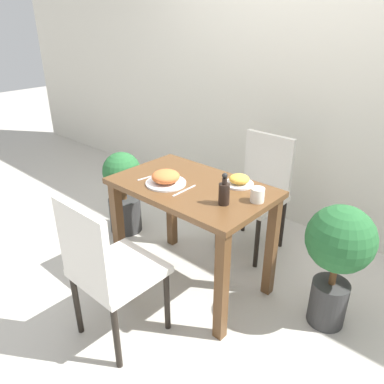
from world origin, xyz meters
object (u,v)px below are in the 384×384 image
at_px(chair_near, 105,266).
at_px(side_plate, 239,180).
at_px(food_plate, 166,178).
at_px(sauce_bottle, 224,192).
at_px(potted_plant_left, 123,190).
at_px(potted_plant_right, 338,252).
at_px(chair_far, 258,187).
at_px(drink_cup, 257,195).

distance_m(chair_near, side_plate, 0.93).
xyz_separation_m(food_plate, sauce_bottle, (0.43, 0.02, 0.03)).
xyz_separation_m(potted_plant_left, potted_plant_right, (1.73, 0.12, 0.12)).
bearing_deg(potted_plant_left, potted_plant_right, 3.90).
xyz_separation_m(chair_near, food_plate, (-0.12, 0.57, 0.28)).
relative_size(chair_far, potted_plant_left, 1.27).
distance_m(side_plate, potted_plant_right, 0.69).
distance_m(side_plate, potted_plant_left, 1.17).
distance_m(food_plate, potted_plant_right, 1.07).
bearing_deg(food_plate, drink_cup, 17.39).
distance_m(chair_near, chair_far, 1.37).
relative_size(potted_plant_left, potted_plant_right, 0.90).
bearing_deg(chair_far, chair_near, -92.29).
bearing_deg(potted_plant_right, chair_far, 151.15).
bearing_deg(potted_plant_left, side_plate, 2.52).
relative_size(chair_near, potted_plant_right, 1.15).
bearing_deg(chair_far, potted_plant_right, -28.85).
xyz_separation_m(side_plate, potted_plant_right, (0.63, 0.07, -0.27)).
distance_m(chair_near, drink_cup, 0.90).
height_order(food_plate, sauce_bottle, sauce_bottle).
relative_size(drink_cup, sauce_bottle, 0.44).
height_order(chair_near, food_plate, chair_near).
relative_size(food_plate, potted_plant_right, 0.32).
height_order(chair_near, chair_far, same).
distance_m(food_plate, potted_plant_left, 0.89).
xyz_separation_m(chair_near, potted_plant_right, (0.85, 0.93, -0.00)).
height_order(side_plate, potted_plant_left, side_plate).
xyz_separation_m(chair_far, potted_plant_right, (0.80, -0.44, -0.00)).
bearing_deg(potted_plant_right, food_plate, -159.77).
bearing_deg(drink_cup, food_plate, -162.61).
distance_m(drink_cup, potted_plant_right, 0.54).
height_order(drink_cup, potted_plant_left, drink_cup).
bearing_deg(sauce_bottle, potted_plant_right, 31.67).
bearing_deg(potted_plant_right, chair_near, -132.40).
distance_m(chair_near, sauce_bottle, 0.74).
xyz_separation_m(chair_near, potted_plant_left, (-0.88, 0.81, -0.12)).
height_order(chair_near, potted_plant_left, chair_near).
bearing_deg(potted_plant_left, food_plate, -17.62).
bearing_deg(food_plate, sauce_bottle, 3.04).
height_order(chair_near, potted_plant_right, chair_near).
distance_m(chair_far, potted_plant_left, 1.10).
bearing_deg(chair_far, food_plate, -102.61).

